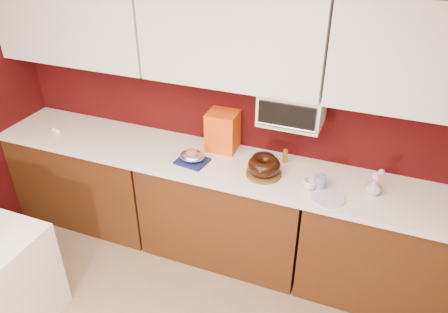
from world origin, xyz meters
name	(u,v)px	position (x,y,z in m)	size (l,w,h in m)	color
wall_back	(239,106)	(0.00, 2.25, 1.25)	(4.00, 0.02, 2.50)	#3B0808
base_cabinet_left	(91,178)	(-1.33, 1.94, 0.43)	(1.31, 0.58, 0.86)	#48250E
base_cabinet_center	(225,211)	(0.00, 1.94, 0.43)	(1.31, 0.58, 0.86)	#48250E
base_cabinet_right	(394,252)	(1.33, 1.94, 0.43)	(1.31, 0.58, 0.86)	#48250E
countertop	(225,165)	(0.00, 1.94, 0.88)	(4.00, 0.62, 0.04)	white
upper_cabinet_left	(73,18)	(-1.33, 2.08, 1.85)	(1.31, 0.33, 0.70)	white
upper_cabinet_center	(233,35)	(0.00, 2.08, 1.85)	(1.31, 0.33, 0.70)	white
upper_cabinet_right	(444,58)	(1.33, 2.08, 1.85)	(1.31, 0.33, 0.70)	white
toaster_oven	(292,107)	(0.45, 2.10, 1.38)	(0.45, 0.30, 0.25)	white
toaster_oven_door	(286,116)	(0.45, 1.94, 1.38)	(0.40, 0.02, 0.18)	black
toaster_oven_handle	(285,127)	(0.45, 1.93, 1.30)	(0.02, 0.02, 0.42)	silver
cake_base	(264,173)	(0.33, 1.89, 0.91)	(0.26, 0.26, 0.02)	brown
bundt_cake	(264,166)	(0.33, 1.89, 0.98)	(0.24, 0.24, 0.10)	black
navy_towel	(192,161)	(-0.24, 1.86, 0.91)	(0.23, 0.20, 0.02)	navy
foil_ham_nest	(192,156)	(-0.24, 1.86, 0.96)	(0.19, 0.16, 0.07)	white
roasted_ham	(192,153)	(-0.24, 1.86, 0.98)	(0.10, 0.09, 0.07)	#AD6A4F
pandoro_box	(223,131)	(-0.10, 2.14, 1.06)	(0.24, 0.21, 0.32)	red
dark_pan	(264,159)	(0.27, 2.08, 0.92)	(0.18, 0.18, 0.03)	black
coffee_mug	(310,183)	(0.68, 1.83, 0.95)	(0.08, 0.08, 0.09)	silver
blue_jar	(320,182)	(0.74, 1.87, 0.95)	(0.09, 0.09, 0.10)	navy
flower_vase	(374,186)	(1.10, 1.94, 0.97)	(0.09, 0.09, 0.13)	#B0B3C7
flower_pink	(376,176)	(1.10, 1.94, 1.05)	(0.06, 0.06, 0.06)	#FF93C8
flower_blue	(381,173)	(1.13, 1.96, 1.07)	(0.05, 0.05, 0.05)	#80A2CD
china_plate	(328,198)	(0.82, 1.77, 0.91)	(0.23, 0.23, 0.01)	silver
amber_bottle	(285,156)	(0.43, 2.12, 0.95)	(0.04, 0.04, 0.11)	#9A651C
egg_left	(57,131)	(-1.52, 1.85, 0.92)	(0.06, 0.05, 0.05)	white
egg_right	(54,130)	(-1.57, 1.87, 0.92)	(0.05, 0.04, 0.04)	white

